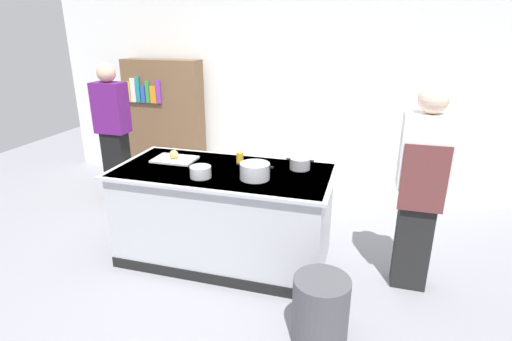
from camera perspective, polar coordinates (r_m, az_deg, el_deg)
The scene contains 13 objects.
ground_plane at distance 4.04m, azimuth -4.30°, elevation -12.03°, with size 10.00×10.00×0.00m, color gray.
back_wall at distance 5.48m, azimuth 3.13°, elevation 13.23°, with size 6.40×0.12×3.00m, color white.
counter_island at distance 3.81m, azimuth -4.48°, elevation -6.08°, with size 1.98×0.98×0.90m.
cutting_board at distance 3.97m, azimuth -11.40°, elevation 1.56°, with size 0.40×0.28×0.02m, color silver.
onion at distance 3.94m, azimuth -11.53°, elevation 2.24°, with size 0.08×0.08×0.08m, color tan.
stock_pot at distance 3.40m, azimuth -0.16°, elevation -0.07°, with size 0.32×0.25×0.14m.
sauce_pan at distance 3.66m, azimuth 6.23°, elevation 0.98°, with size 0.25×0.18×0.10m.
mixing_bowl at distance 3.47m, azimuth -7.84°, elevation -0.19°, with size 0.18×0.18×0.10m, color #B7BABF.
juice_cup at distance 3.82m, azimuth -2.29°, elevation 1.86°, with size 0.07×0.07×0.10m, color yellow.
trash_bin at distance 3.01m, azimuth 9.08°, elevation -18.95°, with size 0.40×0.40×0.51m, color #4C4C51.
person_chef at distance 3.48m, azimuth 22.24°, elevation -2.11°, with size 0.38×0.25×1.72m.
person_guest at distance 5.23m, azimuth -19.49°, elevation 5.24°, with size 0.38×0.24×1.72m.
bookshelf at distance 5.86m, azimuth -12.71°, elevation 6.80°, with size 1.10×0.31×1.70m.
Camera 1 is at (1.24, -3.20, 2.13)m, focal length 28.32 mm.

